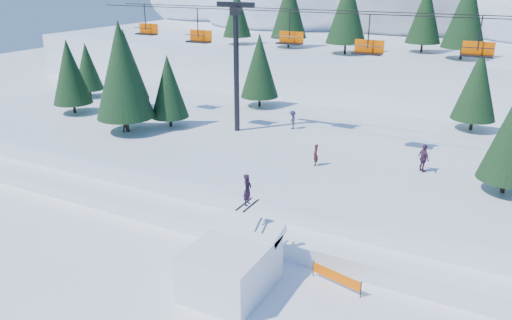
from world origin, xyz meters
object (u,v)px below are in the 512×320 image
at_px(jump_kicker, 232,265).
at_px(chairlift, 360,57).
at_px(banner_near, 336,277).
at_px(banner_far, 471,293).

bearing_deg(jump_kicker, chairlift, 86.65).
distance_m(jump_kicker, chairlift, 18.37).
height_order(jump_kicker, banner_near, jump_kicker).
distance_m(jump_kicker, banner_near, 5.28).
relative_size(jump_kicker, chairlift, 0.12).
bearing_deg(jump_kicker, banner_near, 29.00).
distance_m(banner_near, banner_far, 6.34).
height_order(jump_kicker, chairlift, chairlift).
xyz_separation_m(banner_near, banner_far, (6.12, 1.66, 0.00)).
height_order(chairlift, banner_far, chairlift).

